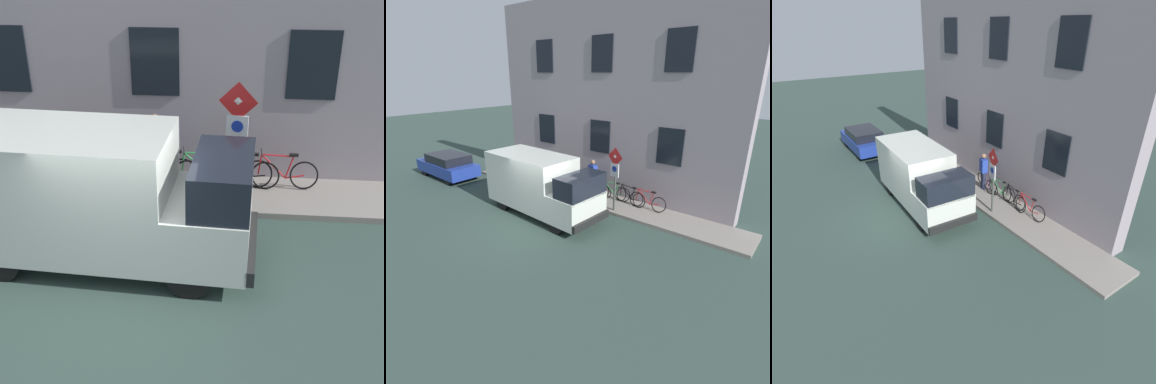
# 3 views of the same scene
# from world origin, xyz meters

# --- Properties ---
(ground_plane) EXTENTS (80.00, 80.00, 0.00)m
(ground_plane) POSITION_xyz_m (0.00, 0.00, 0.00)
(ground_plane) COLOR #2F423B
(sidewalk_slab) EXTENTS (1.81, 14.67, 0.14)m
(sidewalk_slab) POSITION_xyz_m (3.56, 0.00, 0.07)
(sidewalk_slab) COLOR gray
(sidewalk_slab) RESTS_ON ground_plane
(building_facade) EXTENTS (0.75, 12.67, 8.96)m
(building_facade) POSITION_xyz_m (4.81, 0.00, 4.48)
(building_facade) COLOR gray
(building_facade) RESTS_ON ground_plane
(sign_post_stacked) EXTENTS (0.19, 0.55, 2.64)m
(sign_post_stacked) POSITION_xyz_m (2.87, -1.89, 1.91)
(sign_post_stacked) COLOR #474C47
(sign_post_stacked) RESTS_ON sidewalk_slab
(delivery_van) EXTENTS (2.26, 5.42, 2.50)m
(delivery_van) POSITION_xyz_m (0.96, 0.51, 1.33)
(delivery_van) COLOR silver
(delivery_van) RESTS_ON ground_plane
(parked_hatchback) EXTENTS (1.81, 4.03, 1.38)m
(parked_hatchback) POSITION_xyz_m (1.11, 8.28, 0.73)
(parked_hatchback) COLOR navy
(parked_hatchback) RESTS_ON ground_plane
(bicycle_red) EXTENTS (0.46, 1.71, 0.89)m
(bicycle_red) POSITION_xyz_m (3.91, -2.94, 0.51)
(bicycle_red) COLOR black
(bicycle_red) RESTS_ON sidewalk_slab
(bicycle_black) EXTENTS (0.49, 1.71, 0.89)m
(bicycle_black) POSITION_xyz_m (3.91, -2.06, 0.51)
(bicycle_black) COLOR black
(bicycle_black) RESTS_ON sidewalk_slab
(bicycle_green) EXTENTS (0.51, 1.72, 0.89)m
(bicycle_green) POSITION_xyz_m (3.91, -1.17, 0.51)
(bicycle_green) COLOR black
(bicycle_green) RESTS_ON sidewalk_slab
(bicycle_purple) EXTENTS (0.46, 1.72, 0.89)m
(bicycle_purple) POSITION_xyz_m (3.91, -0.29, 0.51)
(bicycle_purple) COLOR black
(bicycle_purple) RESTS_ON sidewalk_slab
(pedestrian) EXTENTS (0.36, 0.46, 1.72)m
(pedestrian) POSITION_xyz_m (3.85, -0.05, 1.07)
(pedestrian) COLOR #262B47
(pedestrian) RESTS_ON sidewalk_slab
(litter_bin) EXTENTS (0.44, 0.44, 0.90)m
(litter_bin) POSITION_xyz_m (3.01, 2.13, 0.59)
(litter_bin) COLOR #2D5133
(litter_bin) RESTS_ON sidewalk_slab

